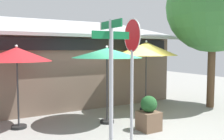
{
  "coord_description": "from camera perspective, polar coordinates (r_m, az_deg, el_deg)",
  "views": [
    {
      "loc": [
        -4.5,
        -6.13,
        2.3
      ],
      "look_at": [
        -0.22,
        1.2,
        1.6
      ],
      "focal_mm": 39.85,
      "sensor_mm": 36.0,
      "label": 1
    }
  ],
  "objects": [
    {
      "name": "patio_umbrella_crimson_left",
      "position": [
        7.63,
        -21.03,
        3.22
      ],
      "size": [
        1.99,
        1.99,
        2.44
      ],
      "color": "black",
      "rests_on": "ground"
    },
    {
      "name": "patio_umbrella_mustard_right",
      "position": [
        9.35,
        7.87,
        4.75
      ],
      "size": [
        2.3,
        2.3,
        2.64
      ],
      "color": "black",
      "rests_on": "ground"
    },
    {
      "name": "cafe_building",
      "position": [
        11.74,
        -11.54,
        0.81
      ],
      "size": [
        8.84,
        5.71,
        3.98
      ],
      "color": "#705B4C",
      "rests_on": "ground"
    },
    {
      "name": "stop_sign",
      "position": [
        5.68,
        4.62,
        2.55
      ],
      "size": [
        0.12,
        0.76,
        3.0
      ],
      "color": "#A8AAB2",
      "rests_on": "ground"
    },
    {
      "name": "sidewalk_planter",
      "position": [
        7.25,
        8.41,
        -10.03
      ],
      "size": [
        0.56,
        0.56,
        1.0
      ],
      "color": "brown",
      "rests_on": "ground"
    },
    {
      "name": "ground_plane",
      "position": [
        7.96,
        5.9,
        -12.48
      ],
      "size": [
        28.0,
        28.0,
        0.1
      ],
      "primitive_type": "cube",
      "color": "gray"
    },
    {
      "name": "street_sign_post",
      "position": [
        5.2,
        -0.24,
        -0.87
      ],
      "size": [
        0.87,
        0.93,
        2.92
      ],
      "color": "#A8AAB2",
      "rests_on": "ground"
    },
    {
      "name": "patio_umbrella_forest_green_center",
      "position": [
        7.66,
        -1.16,
        3.75
      ],
      "size": [
        2.19,
        2.19,
        2.42
      ],
      "color": "black",
      "rests_on": "ground"
    },
    {
      "name": "shade_tree",
      "position": [
        10.8,
        23.1,
        13.04
      ],
      "size": [
        3.88,
        3.63,
        5.82
      ],
      "color": "brown",
      "rests_on": "ground"
    }
  ]
}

